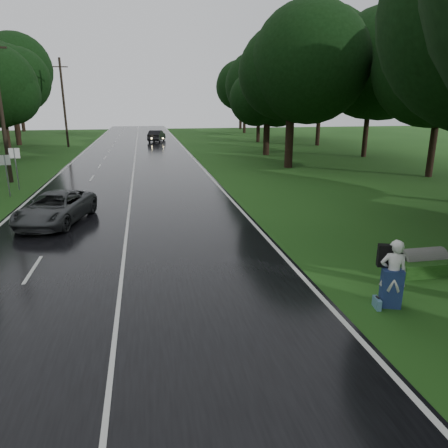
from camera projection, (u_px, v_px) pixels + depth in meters
The scene contains 17 objects.
ground at pixel (121, 288), 12.80m from camera, with size 160.00×160.00×0.00m, color #204C16.
road at pixel (133, 177), 31.63m from camera, with size 12.00×140.00×0.04m, color black.
lane_center at pixel (133, 177), 31.62m from camera, with size 0.12×140.00×0.01m, color silver.
grey_car at pixel (56, 208), 19.45m from camera, with size 2.37×5.13×1.43m, color #414446.
far_car at pixel (157, 136), 59.82m from camera, with size 1.66×4.76×1.57m, color black.
hitchhiker at pixel (392, 276), 11.43m from camera, with size 0.84×0.81×1.98m.
suitcase at pixel (377, 303), 11.52m from camera, with size 0.12×0.43×0.30m, color teal.
culvert at pixel (420, 269), 14.26m from camera, with size 0.76×0.76×1.52m, color slate.
utility_pole_mid at pixel (12, 182), 29.67m from camera, with size 1.80×0.28×9.96m, color black, non-canonical shape.
utility_pole_far at pixel (68, 147), 52.88m from camera, with size 1.80×0.28×10.67m, color black, non-canonical shape.
road_sign_a at pixel (10, 196), 25.19m from camera, with size 0.60×0.10×2.51m, color white, non-canonical shape.
road_sign_b at pixel (19, 190), 27.10m from camera, with size 0.65×0.10×2.70m, color white, non-canonical shape.
tree_left_e at pixel (9, 156), 44.11m from camera, with size 7.64×7.64×11.93m, color black, non-canonical shape.
tree_left_f at pixel (19, 145), 55.30m from camera, with size 9.82×9.82×15.34m, color black, non-canonical shape.
tree_right_d at pixel (288, 167), 36.38m from camera, with size 9.41×9.41×14.71m, color black, non-canonical shape.
tree_right_e at pixel (266, 155), 45.04m from camera, with size 7.08×7.08×11.06m, color black, non-canonical shape.
tree_right_f at pixel (258, 142), 59.42m from camera, with size 8.25×8.25×12.90m, color black, non-canonical shape.
Camera 1 is at (0.93, -12.11, 5.53)m, focal length 33.25 mm.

